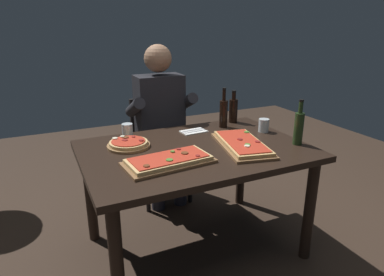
{
  "coord_description": "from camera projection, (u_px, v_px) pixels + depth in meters",
  "views": [
    {
      "loc": [
        -0.87,
        -1.81,
        1.49
      ],
      "look_at": [
        0.0,
        0.05,
        0.79
      ],
      "focal_mm": 31.81,
      "sensor_mm": 36.0,
      "label": 1
    }
  ],
  "objects": [
    {
      "name": "dining_table",
      "position": [
        195.0,
        162.0,
        2.17
      ],
      "size": [
        1.4,
        0.96,
        0.74
      ],
      "color": "black",
      "rests_on": "ground_plane"
    },
    {
      "name": "wine_bottle_dark",
      "position": [
        233.0,
        110.0,
        2.66
      ],
      "size": [
        0.07,
        0.07,
        0.25
      ],
      "color": "black",
      "rests_on": "dining_table"
    },
    {
      "name": "oil_bottle_amber",
      "position": [
        224.0,
        113.0,
        2.53
      ],
      "size": [
        0.06,
        0.06,
        0.3
      ],
      "color": "black",
      "rests_on": "dining_table"
    },
    {
      "name": "tumbler_near_camera",
      "position": [
        264.0,
        125.0,
        2.44
      ],
      "size": [
        0.07,
        0.07,
        0.09
      ],
      "color": "silver",
      "rests_on": "dining_table"
    },
    {
      "name": "napkin_cutlery_set",
      "position": [
        194.0,
        131.0,
        2.45
      ],
      "size": [
        0.19,
        0.12,
        0.01
      ],
      "color": "white",
      "rests_on": "dining_table"
    },
    {
      "name": "pizza_rectangular_front",
      "position": [
        169.0,
        161.0,
        1.89
      ],
      "size": [
        0.52,
        0.29,
        0.05
      ],
      "color": "brown",
      "rests_on": "dining_table"
    },
    {
      "name": "pizza_rectangular_left",
      "position": [
        242.0,
        144.0,
        2.16
      ],
      "size": [
        0.36,
        0.57,
        0.05
      ],
      "color": "brown",
      "rests_on": "dining_table"
    },
    {
      "name": "vinegar_bottle_green",
      "position": [
        299.0,
        127.0,
        2.17
      ],
      "size": [
        0.06,
        0.06,
        0.3
      ],
      "color": "#233819",
      "rests_on": "dining_table"
    },
    {
      "name": "ground_plane",
      "position": [
        195.0,
        247.0,
        2.38
      ],
      "size": [
        6.4,
        6.4,
        0.0
      ],
      "primitive_type": "plane",
      "color": "#38281E"
    },
    {
      "name": "seated_diner",
      "position": [
        162.0,
        118.0,
        2.79
      ],
      "size": [
        0.53,
        0.41,
        1.33
      ],
      "color": "#23232D",
      "rests_on": "ground_plane"
    },
    {
      "name": "pizza_round_far",
      "position": [
        129.0,
        144.0,
        2.15
      ],
      "size": [
        0.27,
        0.27,
        0.05
      ],
      "color": "olive",
      "rests_on": "dining_table"
    },
    {
      "name": "diner_chair",
      "position": [
        158.0,
        143.0,
        2.98
      ],
      "size": [
        0.44,
        0.44,
        0.87
      ],
      "color": "black",
      "rests_on": "ground_plane"
    },
    {
      "name": "tumbler_far_side",
      "position": [
        127.0,
        130.0,
        2.34
      ],
      "size": [
        0.07,
        0.07,
        0.09
      ],
      "color": "silver",
      "rests_on": "dining_table"
    }
  ]
}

